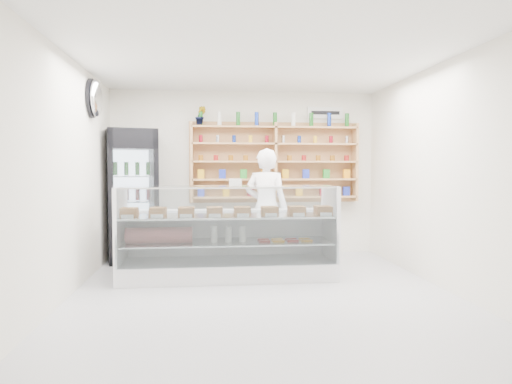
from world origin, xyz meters
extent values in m
plane|color=#B3B3B8|center=(0.00, 0.00, 0.00)|extent=(5.00, 5.00, 0.00)
plane|color=white|center=(0.00, 0.00, 2.80)|extent=(5.00, 5.00, 0.00)
plane|color=silver|center=(0.00, 2.50, 1.40)|extent=(4.50, 0.00, 4.50)
plane|color=silver|center=(0.00, -2.50, 1.40)|extent=(4.50, 0.00, 4.50)
plane|color=silver|center=(-2.25, 0.00, 1.40)|extent=(0.00, 5.00, 5.00)
plane|color=silver|center=(2.25, 0.00, 1.40)|extent=(0.00, 5.00, 5.00)
cube|color=white|center=(-0.37, 0.80, 0.12)|extent=(2.88, 0.82, 0.24)
cube|color=white|center=(-0.37, 1.18, 0.54)|extent=(2.88, 0.05, 0.61)
cube|color=silver|center=(-0.37, 0.80, 0.49)|extent=(2.77, 0.72, 0.02)
cube|color=silver|center=(-0.37, 0.80, 0.85)|extent=(2.82, 0.75, 0.02)
cube|color=silver|center=(-0.37, 0.41, 0.74)|extent=(2.82, 0.12, 1.00)
cube|color=silver|center=(-0.37, 0.75, 1.25)|extent=(2.82, 0.57, 0.01)
imported|color=white|center=(0.24, 1.50, 0.89)|extent=(0.75, 0.60, 1.78)
cube|color=black|center=(-1.85, 2.14, 1.05)|extent=(0.91, 0.90, 2.10)
cube|color=#310539|center=(-1.94, 1.80, 1.95)|extent=(0.73, 0.21, 0.29)
cube|color=silver|center=(-1.94, 1.79, 0.96)|extent=(0.62, 0.17, 1.66)
cube|color=tan|center=(-0.90, 2.34, 1.59)|extent=(0.04, 0.28, 1.33)
cube|color=tan|center=(0.50, 2.34, 1.59)|extent=(0.04, 0.28, 1.33)
cube|color=tan|center=(1.90, 2.34, 1.59)|extent=(0.04, 0.28, 1.33)
cube|color=tan|center=(0.50, 2.34, 1.00)|extent=(2.80, 0.28, 0.03)
cube|color=tan|center=(0.50, 2.34, 1.30)|extent=(2.80, 0.28, 0.03)
cube|color=tan|center=(0.50, 2.34, 1.60)|extent=(2.80, 0.28, 0.03)
cube|color=tan|center=(0.50, 2.34, 1.90)|extent=(2.80, 0.28, 0.03)
cube|color=tan|center=(0.50, 2.34, 2.18)|extent=(2.80, 0.28, 0.03)
imported|color=#1E6626|center=(-0.75, 2.34, 2.36)|extent=(0.18, 0.14, 0.32)
ellipsoid|color=silver|center=(-2.17, 1.20, 2.45)|extent=(0.15, 0.50, 0.50)
cube|color=white|center=(1.40, 2.47, 2.45)|extent=(0.62, 0.03, 0.20)
camera|label=1|loc=(-0.66, -5.33, 1.49)|focal=32.00mm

